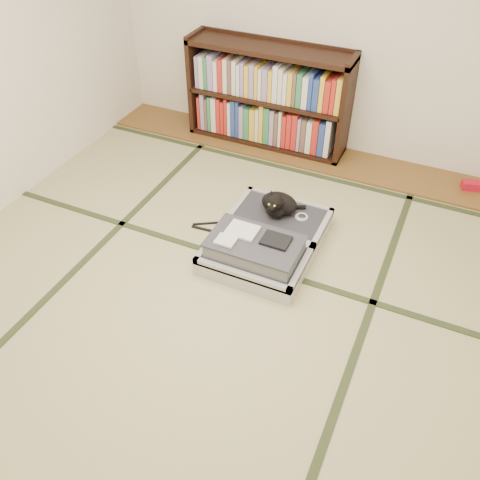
% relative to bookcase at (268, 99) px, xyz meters
% --- Properties ---
extents(floor, '(4.50, 4.50, 0.00)m').
position_rel_bookcase_xyz_m(floor, '(0.46, -2.07, -0.45)').
color(floor, tan).
rests_on(floor, ground).
extents(wood_strip, '(4.00, 0.50, 0.02)m').
position_rel_bookcase_xyz_m(wood_strip, '(0.46, -0.07, -0.44)').
color(wood_strip, brown).
rests_on(wood_strip, ground).
extents(red_item, '(0.17, 0.13, 0.07)m').
position_rel_bookcase_xyz_m(red_item, '(1.90, -0.04, -0.40)').
color(red_item, red).
rests_on(red_item, wood_strip).
extents(room_shell, '(4.50, 4.50, 4.50)m').
position_rel_bookcase_xyz_m(room_shell, '(0.46, -2.07, 1.01)').
color(room_shell, white).
rests_on(room_shell, ground).
extents(tatami_borders, '(4.00, 4.50, 0.01)m').
position_rel_bookcase_xyz_m(tatami_borders, '(0.46, -1.57, -0.45)').
color(tatami_borders, '#2D381E').
rests_on(tatami_borders, ground).
extents(bookcase, '(1.52, 0.35, 0.97)m').
position_rel_bookcase_xyz_m(bookcase, '(0.00, 0.00, 0.00)').
color(bookcase, black).
rests_on(bookcase, wood_strip).
extents(suitcase, '(0.72, 0.96, 0.28)m').
position_rel_bookcase_xyz_m(suitcase, '(0.61, -1.50, -0.35)').
color(suitcase, '#B7B8BD').
rests_on(suitcase, floor).
extents(cat, '(0.32, 0.32, 0.26)m').
position_rel_bookcase_xyz_m(cat, '(0.59, -1.20, -0.22)').
color(cat, black).
rests_on(cat, suitcase).
extents(cable_coil, '(0.10, 0.10, 0.02)m').
position_rel_bookcase_xyz_m(cable_coil, '(0.77, -1.17, -0.30)').
color(cable_coil, white).
rests_on(cable_coil, suitcase).
extents(hanger, '(0.42, 0.20, 0.01)m').
position_rel_bookcase_xyz_m(hanger, '(0.18, -1.42, -0.44)').
color(hanger, black).
rests_on(hanger, floor).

